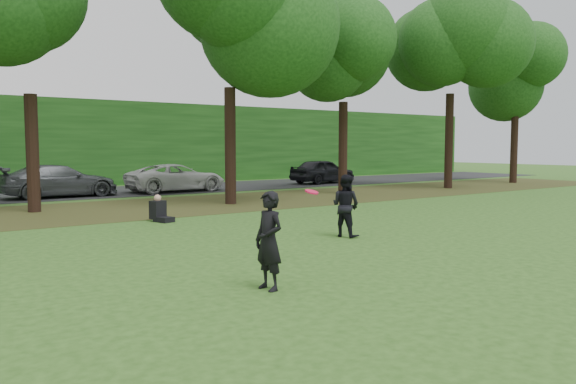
{
  "coord_description": "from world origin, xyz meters",
  "views": [
    {
      "loc": [
        -7.19,
        -7.21,
        2.31
      ],
      "look_at": [
        0.04,
        2.84,
        1.3
      ],
      "focal_mm": 35.0,
      "sensor_mm": 36.0,
      "label": 1
    }
  ],
  "objects_px": {
    "player_right": "(346,206)",
    "seated_person": "(160,211)",
    "player_left": "(269,241)",
    "frisbee": "(312,192)"
  },
  "relations": [
    {
      "from": "seated_person",
      "to": "frisbee",
      "type": "bearing_deg",
      "value": -107.29
    },
    {
      "from": "player_left",
      "to": "frisbee",
      "type": "bearing_deg",
      "value": 118.41
    },
    {
      "from": "player_right",
      "to": "frisbee",
      "type": "height_order",
      "value": "player_right"
    },
    {
      "from": "player_left",
      "to": "player_right",
      "type": "bearing_deg",
      "value": 120.68
    },
    {
      "from": "frisbee",
      "to": "player_left",
      "type": "bearing_deg",
      "value": -146.42
    },
    {
      "from": "player_right",
      "to": "frisbee",
      "type": "relative_size",
      "value": 4.7
    },
    {
      "from": "player_right",
      "to": "seated_person",
      "type": "xyz_separation_m",
      "value": [
        -2.72,
        5.51,
        -0.49
      ]
    },
    {
      "from": "player_left",
      "to": "seated_person",
      "type": "bearing_deg",
      "value": 163.05
    },
    {
      "from": "seated_person",
      "to": "player_right",
      "type": "bearing_deg",
      "value": -80.84
    },
    {
      "from": "player_left",
      "to": "frisbee",
      "type": "relative_size",
      "value": 4.71
    }
  ]
}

